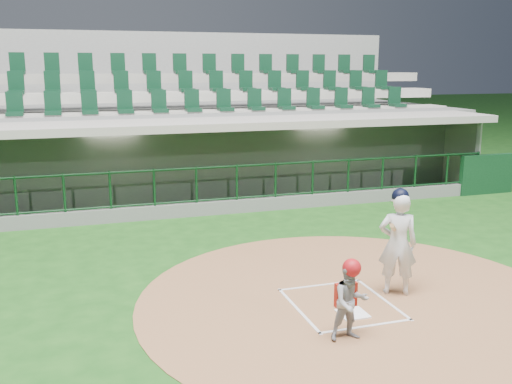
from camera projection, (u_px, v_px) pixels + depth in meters
ground at (333, 298)px, 9.51m from camera, size 120.00×120.00×0.00m
dirt_circle at (355, 300)px, 9.41m from camera, size 7.20×7.20×0.01m
home_plate at (353, 314)px, 8.85m from camera, size 0.43×0.43×0.02m
batter_box_chalk at (341, 304)px, 9.22m from camera, size 1.55×1.80×0.01m
dugout_structure at (219, 165)px, 16.59m from camera, size 16.40×3.70×3.00m
seating_deck at (197, 137)px, 19.35m from camera, size 17.00×6.72×5.15m
batter at (398, 242)px, 9.48m from camera, size 0.92×0.97×1.82m
catcher at (350, 300)px, 7.93m from camera, size 0.55×0.44×1.19m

